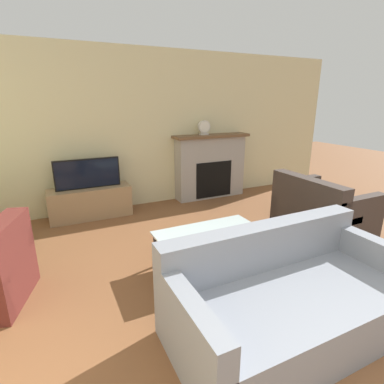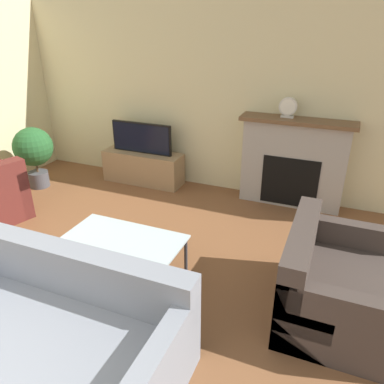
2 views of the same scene
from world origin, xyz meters
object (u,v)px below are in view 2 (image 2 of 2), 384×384
at_px(tv, 142,138).
at_px(couch_sectional, 55,334).
at_px(potted_plant, 34,150).
at_px(mantel_clock, 288,107).
at_px(coffee_table, 122,242).
at_px(couch_loveseat, 332,286).

distance_m(tv, couch_sectional, 3.54).
distance_m(tv, potted_plant, 1.64).
bearing_deg(mantel_clock, couch_sectional, -106.74).
xyz_separation_m(coffee_table, potted_plant, (-2.44, 1.42, 0.21)).
bearing_deg(couch_sectional, potted_plant, 134.91).
distance_m(tv, mantel_clock, 2.24).
relative_size(tv, potted_plant, 1.05).
bearing_deg(tv, couch_sectional, -71.65).
relative_size(couch_loveseat, coffee_table, 1.04).
xyz_separation_m(tv, potted_plant, (-1.43, -0.78, -0.14)).
bearing_deg(potted_plant, mantel_clock, 14.32).
bearing_deg(potted_plant, tv, 28.58).
relative_size(couch_loveseat, mantel_clock, 4.71).
bearing_deg(couch_loveseat, tv, 56.48).
distance_m(couch_sectional, mantel_clock, 3.77).
height_order(coffee_table, mantel_clock, mantel_clock).
height_order(tv, couch_sectional, tv).
relative_size(tv, couch_sectional, 0.50).
distance_m(couch_sectional, couch_loveseat, 2.31).
bearing_deg(couch_sectional, mantel_clock, 73.26).
xyz_separation_m(coffee_table, mantel_clock, (1.14, 2.34, 0.97)).
relative_size(potted_plant, mantel_clock, 3.59).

